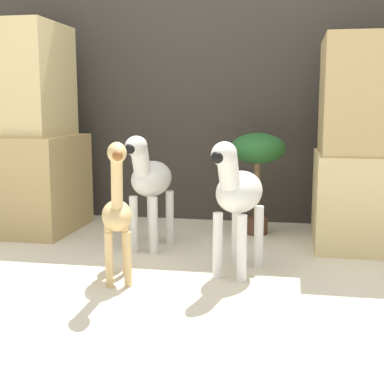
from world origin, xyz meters
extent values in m
plane|color=beige|center=(0.00, 0.00, 0.00)|extent=(14.00, 14.00, 0.00)
cube|color=#38332D|center=(0.00, 1.49, 1.10)|extent=(6.40, 0.08, 2.20)
cube|color=tan|center=(-1.04, 0.98, 0.29)|extent=(0.68, 0.63, 0.58)
cube|color=#DBC184|center=(-1.04, 0.98, 0.90)|extent=(0.55, 0.51, 0.65)
cube|color=#DBC184|center=(1.04, 0.98, 0.25)|extent=(0.68, 0.63, 0.50)
cube|color=tan|center=(1.04, 0.98, 0.80)|extent=(0.64, 0.59, 0.61)
cylinder|color=silver|center=(0.37, 0.22, 0.15)|extent=(0.04, 0.04, 0.29)
cylinder|color=silver|center=(0.27, 0.25, 0.15)|extent=(0.04, 0.04, 0.29)
cylinder|color=silver|center=(0.43, 0.44, 0.15)|extent=(0.04, 0.04, 0.29)
cylinder|color=silver|center=(0.33, 0.47, 0.15)|extent=(0.04, 0.04, 0.29)
ellipsoid|color=silver|center=(0.35, 0.35, 0.37)|extent=(0.26, 0.36, 0.19)
cylinder|color=silver|center=(0.31, 0.22, 0.48)|extent=(0.12, 0.15, 0.18)
ellipsoid|color=silver|center=(0.30, 0.17, 0.56)|extent=(0.13, 0.19, 0.10)
sphere|color=black|center=(0.28, 0.10, 0.55)|extent=(0.05, 0.05, 0.05)
cube|color=black|center=(0.31, 0.22, 0.49)|extent=(0.04, 0.08, 0.15)
cylinder|color=silver|center=(-0.11, 0.58, 0.15)|extent=(0.04, 0.04, 0.29)
cylinder|color=silver|center=(-0.22, 0.60, 0.15)|extent=(0.04, 0.04, 0.29)
cylinder|color=silver|center=(-0.08, 0.81, 0.15)|extent=(0.04, 0.04, 0.29)
cylinder|color=silver|center=(-0.19, 0.82, 0.15)|extent=(0.04, 0.04, 0.29)
ellipsoid|color=silver|center=(-0.15, 0.70, 0.37)|extent=(0.23, 0.35, 0.19)
cylinder|color=silver|center=(-0.17, 0.57, 0.48)|extent=(0.11, 0.14, 0.18)
ellipsoid|color=silver|center=(-0.18, 0.52, 0.56)|extent=(0.12, 0.18, 0.10)
sphere|color=black|center=(-0.19, 0.45, 0.55)|extent=(0.05, 0.05, 0.05)
cube|color=black|center=(-0.17, 0.57, 0.49)|extent=(0.03, 0.08, 0.15)
cylinder|color=tan|center=(-0.09, 0.07, 0.12)|extent=(0.03, 0.03, 0.23)
cylinder|color=tan|center=(-0.16, 0.05, 0.12)|extent=(0.03, 0.03, 0.23)
cylinder|color=tan|center=(-0.15, 0.23, 0.12)|extent=(0.03, 0.03, 0.23)
cylinder|color=tan|center=(-0.22, 0.21, 0.12)|extent=(0.03, 0.03, 0.23)
ellipsoid|color=tan|center=(-0.16, 0.14, 0.29)|extent=(0.21, 0.27, 0.13)
cylinder|color=tan|center=(-0.12, 0.04, 0.45)|extent=(0.09, 0.14, 0.28)
ellipsoid|color=tan|center=(-0.09, -0.04, 0.57)|extent=(0.12, 0.15, 0.08)
sphere|color=brown|center=(-0.07, -0.09, 0.57)|extent=(0.04, 0.04, 0.04)
cylinder|color=#513323|center=(0.38, 1.11, 0.05)|extent=(0.13, 0.13, 0.10)
cylinder|color=brown|center=(0.38, 1.11, 0.26)|extent=(0.04, 0.04, 0.32)
ellipsoid|color=#235B28|center=(0.38, 1.11, 0.51)|extent=(0.32, 0.32, 0.18)
camera|label=1|loc=(0.57, -2.00, 0.75)|focal=50.00mm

